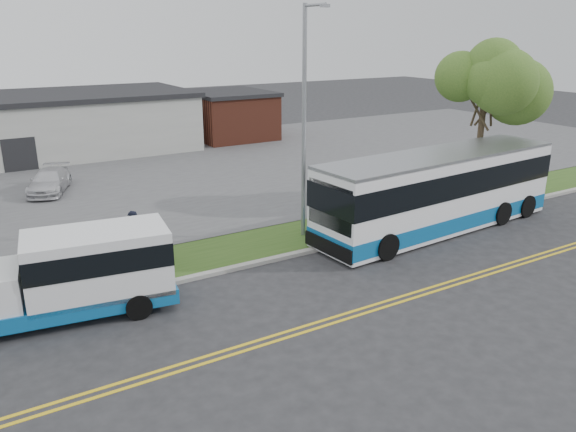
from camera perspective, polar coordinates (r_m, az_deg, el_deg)
ground at (r=20.93m, az=-1.29°, el=-5.88°), size 140.00×140.00×0.00m
lane_line_north at (r=18.03m, az=4.91°, el=-10.13°), size 70.00×0.12×0.01m
lane_line_south at (r=17.82m, az=5.48°, el=-10.52°), size 70.00×0.12×0.01m
curb at (r=21.79m, az=-2.73°, el=-4.68°), size 80.00×0.30×0.15m
verge at (r=23.28m, az=-4.85°, el=-3.24°), size 80.00×3.30×0.10m
parking_lot at (r=35.93m, az=-14.94°, el=3.94°), size 80.00×25.00×0.10m
commercial_building at (r=44.20m, az=-26.53°, el=8.07°), size 25.40×10.40×4.35m
brick_wing at (r=47.50m, az=-6.01°, el=10.18°), size 6.30×7.30×3.90m
tree_east at (r=30.66m, az=19.49°, el=12.85°), size 5.20×5.20×8.33m
streetlight_near at (r=23.23m, az=1.74°, el=10.02°), size 0.35×1.53×9.50m
shuttle_bus at (r=18.71m, az=-20.74°, el=-5.37°), size 7.24×3.18×2.69m
transit_bus at (r=25.93m, az=15.00°, el=2.45°), size 12.78×3.77×3.50m
pedestrian at (r=22.58m, az=-15.43°, el=-1.81°), size 0.75×0.54×1.93m
parked_car_b at (r=33.59m, az=-23.07°, el=3.29°), size 3.19×4.62×1.24m
grocery_bag_left at (r=22.56m, az=-15.81°, el=-4.05°), size 0.32×0.32×0.32m
grocery_bag_right at (r=23.15m, az=-14.73°, el=-3.37°), size 0.32×0.32×0.32m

